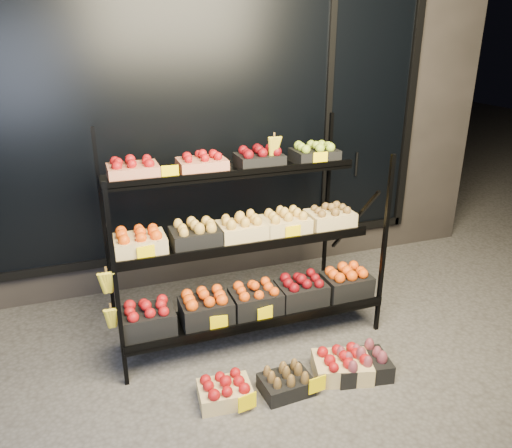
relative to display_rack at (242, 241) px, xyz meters
name	(u,v)px	position (x,y,z in m)	size (l,w,h in m)	color
ground	(270,368)	(0.01, -0.60, -0.79)	(24.00, 24.00, 0.00)	#514F4C
building	(184,90)	(0.01, 1.99, 0.96)	(6.00, 2.08, 3.50)	#2D2826
display_rack	(242,241)	(0.00, 0.00, 0.00)	(2.18, 1.02, 1.67)	black
tag_floor_a	(247,407)	(-0.31, -1.00, -0.73)	(0.13, 0.01, 0.12)	#FFDB00
tag_floor_b	(317,389)	(0.20, -1.00, -0.73)	(0.13, 0.01, 0.12)	#FFDB00
floor_crate_left	(225,390)	(-0.41, -0.83, -0.70)	(0.37, 0.29, 0.19)	#D8BD7C
floor_crate_midleft	(286,381)	(0.02, -0.88, -0.70)	(0.36, 0.27, 0.18)	black
floor_crate_midright	(342,365)	(0.46, -0.86, -0.69)	(0.47, 0.40, 0.20)	#D8BD7C
floor_crate_right	(361,363)	(0.60, -0.89, -0.69)	(0.44, 0.36, 0.20)	black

